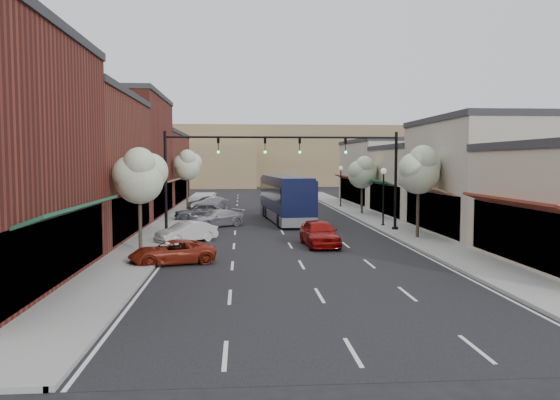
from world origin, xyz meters
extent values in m
plane|color=black|center=(0.00, 0.00, 0.00)|extent=(160.00, 160.00, 0.00)
cube|color=gray|center=(-8.40, 18.50, 0.07)|extent=(2.80, 73.00, 0.15)
cube|color=gray|center=(8.40, 18.50, 0.07)|extent=(2.80, 73.00, 0.15)
cube|color=gray|center=(-7.00, 18.50, 0.07)|extent=(0.25, 73.00, 0.17)
cube|color=gray|center=(7.00, 18.50, 0.07)|extent=(0.25, 73.00, 0.17)
cube|color=black|center=(-10.10, -8.00, 1.60)|extent=(0.60, 11.90, 2.60)
cube|color=#1C4830|center=(-9.30, -8.00, 3.10)|extent=(1.07, 9.80, 0.49)
cube|color=maroon|center=(-14.30, 6.00, 4.50)|extent=(9.00, 14.00, 9.00)
cube|color=#2D2D30|center=(-14.30, 6.00, 9.20)|extent=(9.20, 14.10, 0.40)
cube|color=black|center=(-10.10, 6.00, 1.60)|extent=(0.60, 11.90, 2.60)
cube|color=maroon|center=(-9.30, 6.00, 3.10)|extent=(1.07, 9.80, 0.49)
cube|color=maroon|center=(-14.30, 20.00, 5.25)|extent=(9.00, 14.00, 10.50)
cube|color=#2D2D30|center=(-14.30, 20.00, 10.70)|extent=(9.20, 14.10, 0.40)
cube|color=black|center=(-10.10, 20.00, 1.60)|extent=(0.60, 11.90, 2.60)
cube|color=brown|center=(-9.30, 20.00, 3.10)|extent=(1.07, 9.80, 0.49)
cube|color=maroon|center=(-14.30, 36.00, 4.00)|extent=(9.00, 18.00, 8.00)
cube|color=#2D2D30|center=(-14.30, 36.00, 8.20)|extent=(9.20, 18.10, 0.40)
cube|color=black|center=(-10.10, 36.00, 1.60)|extent=(0.60, 15.30, 2.60)
cube|color=#1C4830|center=(-9.30, 36.00, 3.10)|extent=(1.07, 12.60, 0.49)
cube|color=black|center=(10.10, -6.00, 1.60)|extent=(0.60, 10.20, 2.60)
cube|color=maroon|center=(9.30, -6.00, 3.10)|extent=(1.07, 8.40, 0.49)
cube|color=#AEA695|center=(13.80, 6.00, 3.75)|extent=(8.00, 12.00, 7.50)
cube|color=#2D2D30|center=(13.80, 6.00, 7.70)|extent=(8.20, 12.10, 0.40)
cube|color=black|center=(10.10, 6.00, 1.60)|extent=(0.60, 10.20, 2.60)
cube|color=brown|center=(9.30, 6.00, 3.10)|extent=(1.07, 8.40, 0.49)
cube|color=#BAAA93|center=(13.80, 18.00, 3.00)|extent=(8.00, 12.00, 6.00)
cube|color=#2D2D30|center=(13.80, 18.00, 6.20)|extent=(8.20, 12.10, 0.40)
cube|color=black|center=(10.10, 18.00, 1.60)|extent=(0.60, 10.20, 2.60)
cube|color=#1C4830|center=(9.30, 18.00, 3.10)|extent=(1.07, 8.40, 0.49)
cube|color=#AEA695|center=(13.80, 32.00, 3.50)|extent=(8.00, 16.00, 7.00)
cube|color=#2D2D30|center=(13.80, 32.00, 7.20)|extent=(8.20, 16.10, 0.40)
cube|color=black|center=(10.10, 32.00, 1.60)|extent=(0.60, 13.60, 2.60)
cube|color=maroon|center=(9.30, 32.00, 3.10)|extent=(1.07, 11.20, 0.49)
cube|color=#7A6647|center=(0.00, 90.00, 6.00)|extent=(120.00, 30.00, 12.00)
cube|color=#7A6647|center=(-25.00, 78.00, 4.00)|extent=(50.00, 20.00, 8.00)
cylinder|color=black|center=(8.00, 8.00, 0.15)|extent=(0.44, 0.44, 0.30)
cylinder|color=black|center=(8.00, 8.00, 3.50)|extent=(0.20, 0.20, 7.00)
cylinder|color=black|center=(4.00, 8.00, 6.60)|extent=(8.00, 0.14, 0.14)
imported|color=black|center=(4.40, 8.00, 6.00)|extent=(0.18, 0.46, 1.10)
sphere|color=#19E533|center=(4.40, 7.88, 5.58)|extent=(0.18, 0.18, 0.18)
imported|color=black|center=(1.20, 8.00, 6.00)|extent=(0.18, 0.46, 1.10)
sphere|color=#19E533|center=(1.20, 7.88, 5.58)|extent=(0.18, 0.18, 0.18)
cylinder|color=black|center=(-8.00, 8.00, 0.15)|extent=(0.44, 0.44, 0.30)
cylinder|color=black|center=(-8.00, 8.00, 3.50)|extent=(0.20, 0.20, 7.00)
cylinder|color=black|center=(-4.00, 8.00, 6.60)|extent=(8.00, 0.14, 0.14)
imported|color=black|center=(-4.40, 8.00, 6.00)|extent=(0.18, 0.46, 1.10)
sphere|color=#19E533|center=(-4.40, 7.88, 5.58)|extent=(0.18, 0.18, 0.18)
imported|color=black|center=(-1.20, 8.00, 6.00)|extent=(0.18, 0.46, 1.10)
sphere|color=#19E533|center=(-1.20, 7.88, 5.58)|extent=(0.18, 0.18, 0.18)
cylinder|color=#47382B|center=(8.30, 4.00, 1.86)|extent=(0.20, 0.20, 3.71)
sphere|color=#9DB88E|center=(8.30, 4.00, 4.18)|extent=(2.60, 2.60, 2.60)
sphere|color=#9DB88E|center=(8.80, 4.30, 4.64)|extent=(2.00, 2.00, 2.00)
sphere|color=#9DB88E|center=(7.90, 3.70, 4.52)|extent=(1.90, 1.90, 1.90)
sphere|color=#9DB88E|center=(8.40, 3.50, 5.10)|extent=(1.70, 1.70, 1.70)
cylinder|color=#47382B|center=(8.30, 20.00, 1.66)|extent=(0.20, 0.20, 3.33)
sphere|color=#9DB88E|center=(8.30, 20.00, 3.74)|extent=(2.60, 2.60, 2.60)
sphere|color=#9DB88E|center=(8.80, 20.30, 4.16)|extent=(2.00, 2.00, 2.00)
sphere|color=#9DB88E|center=(7.90, 19.70, 4.06)|extent=(1.90, 1.90, 1.90)
sphere|color=#9DB88E|center=(8.40, 19.50, 4.58)|extent=(1.70, 1.70, 1.70)
cylinder|color=#47382B|center=(-8.30, 0.00, 1.76)|extent=(0.20, 0.20, 3.52)
sphere|color=#9DB88E|center=(-8.30, 0.00, 3.96)|extent=(2.60, 2.60, 2.60)
sphere|color=#9DB88E|center=(-7.80, 0.30, 4.40)|extent=(2.00, 2.00, 2.00)
sphere|color=#9DB88E|center=(-8.70, -0.30, 4.29)|extent=(1.90, 1.90, 1.90)
sphere|color=#9DB88E|center=(-8.20, -0.50, 4.84)|extent=(1.70, 1.70, 1.70)
cylinder|color=#47382B|center=(-8.30, 26.00, 1.92)|extent=(0.20, 0.20, 3.84)
sphere|color=#9DB88E|center=(-8.30, 26.00, 4.32)|extent=(2.60, 2.60, 2.60)
sphere|color=#9DB88E|center=(-7.80, 26.30, 4.80)|extent=(2.00, 2.00, 2.00)
sphere|color=#9DB88E|center=(-8.70, 25.70, 4.68)|extent=(1.90, 1.90, 1.90)
sphere|color=#9DB88E|center=(-8.20, 25.50, 5.28)|extent=(1.70, 1.70, 1.70)
cylinder|color=black|center=(7.80, 10.50, 0.10)|extent=(0.28, 0.28, 0.20)
cylinder|color=black|center=(7.80, 10.50, 2.00)|extent=(0.12, 0.12, 4.00)
sphere|color=white|center=(7.80, 10.50, 4.22)|extent=(0.44, 0.44, 0.44)
cylinder|color=black|center=(7.80, 28.00, 0.10)|extent=(0.28, 0.28, 0.20)
cylinder|color=black|center=(7.80, 28.00, 2.00)|extent=(0.12, 0.12, 4.00)
sphere|color=white|center=(7.80, 28.00, 4.22)|extent=(0.44, 0.44, 0.44)
cube|color=black|center=(0.80, 14.96, 2.00)|extent=(3.71, 12.33, 3.09)
cube|color=#595B60|center=(0.80, 14.96, 0.56)|extent=(3.73, 12.35, 0.71)
cube|color=black|center=(0.80, 14.96, 2.43)|extent=(3.68, 11.37, 1.11)
cube|color=black|center=(0.80, 14.96, 3.59)|extent=(3.46, 11.83, 0.25)
cube|color=black|center=(1.34, 8.96, 2.63)|extent=(2.10, 0.27, 1.21)
cylinder|color=black|center=(-0.01, 10.62, 0.53)|extent=(0.42, 1.08, 1.05)
cylinder|color=black|center=(2.37, 10.84, 0.53)|extent=(0.42, 1.08, 1.05)
cylinder|color=black|center=(-0.73, 18.68, 0.53)|extent=(0.42, 1.08, 1.05)
cylinder|color=black|center=(1.64, 18.90, 0.53)|extent=(0.42, 1.08, 1.05)
cylinder|color=black|center=(-0.61, 17.27, 0.53)|extent=(0.42, 1.08, 1.05)
cylinder|color=black|center=(1.77, 17.49, 0.53)|extent=(0.42, 1.08, 1.05)
imported|color=#930C0A|center=(1.69, 1.64, 0.78)|extent=(2.13, 4.70, 1.56)
imported|color=maroon|center=(-6.20, -3.32, 0.58)|extent=(4.50, 2.94, 1.15)
imported|color=beige|center=(-6.20, 3.67, 0.64)|extent=(3.81, 3.56, 1.28)
imported|color=#A7A6AB|center=(-4.73, 11.61, 0.64)|extent=(4.65, 4.08, 1.29)
imported|color=#54565C|center=(-6.20, 16.11, 0.76)|extent=(4.64, 2.34, 1.51)
imported|color=#A4A3A9|center=(-6.20, 26.43, 0.68)|extent=(4.35, 2.88, 1.35)
camera|label=1|loc=(-2.88, -29.66, 4.95)|focal=35.00mm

